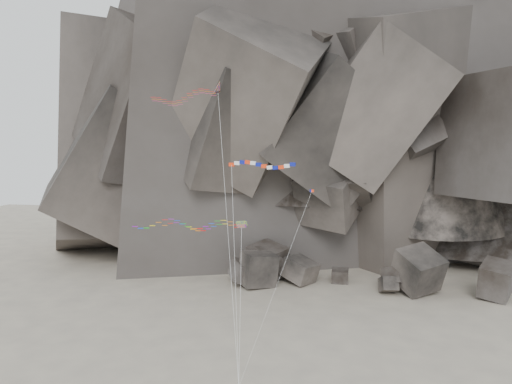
% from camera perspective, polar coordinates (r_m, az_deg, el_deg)
% --- Properties ---
extents(ground, '(260.00, 260.00, 0.00)m').
position_cam_1_polar(ground, '(63.16, -0.10, -19.00)').
color(ground, '#A79C86').
rests_on(ground, ground).
extents(headland, '(110.00, 70.00, 84.00)m').
position_cam_1_polar(headland, '(127.73, 5.80, 12.76)').
color(headland, '#5A504A').
rests_on(headland, ground).
extents(boulder_field, '(49.96, 15.40, 8.95)m').
position_cam_1_polar(boulder_field, '(92.57, 8.96, -9.25)').
color(boulder_field, '#47423F').
rests_on(boulder_field, ground).
extents(delta_kite, '(15.39, 15.34, 32.71)m').
position_cam_1_polar(delta_kite, '(65.93, -8.61, 10.66)').
color(delta_kite, red).
rests_on(delta_kite, ground).
extents(banner_kite, '(7.92, 9.90, 22.89)m').
position_cam_1_polar(banner_kite, '(57.85, 0.60, 2.95)').
color(banner_kite, '#F2320E').
rests_on(banner_kite, ground).
extents(parafoil_kite, '(14.46, 8.22, 16.08)m').
position_cam_1_polar(parafoil_kite, '(58.62, -8.24, -3.66)').
color(parafoil_kite, '#B4D70B').
rests_on(parafoil_kite, ground).
extents(pennant_kite, '(6.55, 13.73, 19.15)m').
position_cam_1_polar(pennant_kite, '(59.08, 4.45, -5.07)').
color(pennant_kite, '#F2320E').
rests_on(pennant_kite, ground).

